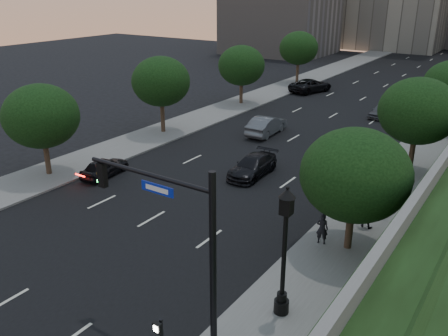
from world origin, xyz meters
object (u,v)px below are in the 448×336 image
Objects in this scene: street_lamp at (284,258)px; sedan_near_left at (105,167)px; pedestrian_c at (383,203)px; pedestrian_b at (367,212)px; sedan_mid_left at (266,125)px; sedan_far_left at (311,85)px; sedan_near_right at (253,166)px; traffic_signal_mast at (187,255)px; pedestrian_a at (322,229)px; sedan_far_right at (382,111)px.

sedan_near_left is (-16.88, 6.37, -1.98)m from street_lamp.
pedestrian_c reaches higher than sedan_near_left.
sedan_near_left is 17.51m from pedestrian_b.
pedestrian_c is (13.19, -10.43, 0.17)m from sedan_mid_left.
street_lamp reaches higher than sedan_near_left.
sedan_far_left is 1.21× the size of sedan_near_right.
street_lamp is 9.06m from pedestrian_b.
street_lamp is 24.48m from sedan_mid_left.
sedan_far_left is 3.42× the size of pedestrian_b.
traffic_signal_mast reaches higher than pedestrian_a.
traffic_signal_mast reaches higher than sedan_near_left.
sedan_far_left reaches higher than sedan_far_right.
sedan_far_left is 28.36m from sedan_near_right.
sedan_near_left is 0.77× the size of sedan_mid_left.
pedestrian_a reaches higher than sedan_far_left.
sedan_far_left reaches higher than sedan_near_right.
sedan_mid_left reaches higher than sedan_near_right.
sedan_far_right is at bearing -120.61° from sedan_near_left.
sedan_near_right reaches higher than sedan_near_left.
sedan_near_left is 0.66× the size of sedan_far_left.
sedan_near_right is 2.82× the size of pedestrian_b.
pedestrian_a is at bearing 84.31° from pedestrian_c.
sedan_mid_left is at bearing 119.68° from sedan_far_left.
street_lamp reaches higher than sedan_far_left.
sedan_far_left is 1.48× the size of sedan_far_right.
pedestrian_a is 0.97× the size of pedestrian_c.
sedan_far_left is 3.52× the size of pedestrian_a.
pedestrian_a reaches higher than sedan_mid_left.
sedan_far_left reaches higher than sedan_near_left.
sedan_far_right is 26.87m from pedestrian_a.
sedan_far_left is 12.81m from sedan_far_right.
traffic_signal_mast is 1.40× the size of sedan_mid_left.
sedan_far_left is at bearing -56.00° from pedestrian_b.
pedestrian_b reaches higher than sedan_mid_left.
sedan_near_left is (-14.74, 9.54, -3.02)m from traffic_signal_mast.
sedan_mid_left is at bearing 112.99° from traffic_signal_mast.
pedestrian_b and pedestrian_c have the same top height.
street_lamp is 0.98× the size of sedan_far_left.
street_lamp is 3.33× the size of pedestrian_c.
traffic_signal_mast reaches higher than street_lamp.
sedan_mid_left is at bearing -38.35° from pedestrian_b.
sedan_mid_left is 16.82m from pedestrian_c.
traffic_signal_mast is 9.60m from pedestrian_a.
sedan_near_right is at bearing 112.63° from traffic_signal_mast.
pedestrian_a is (1.31, 9.11, -2.70)m from traffic_signal_mast.
sedan_mid_left is at bearing 120.54° from street_lamp.
pedestrian_b is at bearing -69.97° from sedan_far_right.
sedan_far_right is (10.74, -6.99, -0.14)m from sedan_far_left.
pedestrian_a is (15.61, -33.41, 0.17)m from sedan_far_left.
pedestrian_c is (0.35, 1.69, 0.00)m from pedestrian_b.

